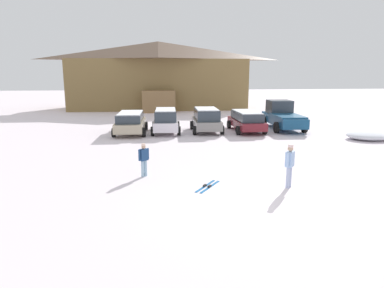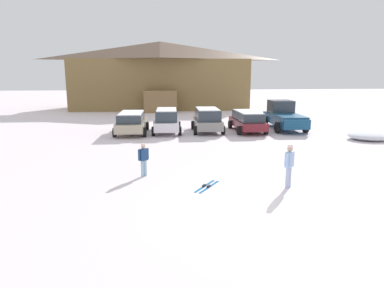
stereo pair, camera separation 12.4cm
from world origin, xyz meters
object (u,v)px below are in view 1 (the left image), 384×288
Objects in this scene: parked_white_suv at (166,120)px; pickup_truck at (282,116)px; parked_maroon_van at (246,120)px; skier_adult_in_blue_parka at (290,163)px; ski_lodge at (159,75)px; plowed_snow_pile at (369,135)px; skier_teen_in_navy_coat at (144,158)px; parked_beige_suv at (131,122)px; parked_grey_wagon at (206,119)px; pair_of_skis at (208,186)px.

pickup_truck reaches higher than parked_white_suv.
parked_maroon_van is 2.81× the size of skier_adult_in_blue_parka.
plowed_snow_pile is at bearing -59.20° from ski_lodge.
skier_adult_in_blue_parka is 1.19× the size of skier_teen_in_navy_coat.
plowed_snow_pile is (8.95, 8.68, -0.68)m from skier_adult_in_blue_parka.
pickup_truck reaches higher than parked_maroon_van.
ski_lodge is 12.86× the size of skier_adult_in_blue_parka.
parked_grey_wagon is (5.52, 0.16, 0.09)m from parked_beige_suv.
parked_grey_wagon reaches higher than plowed_snow_pile.
pickup_truck reaches higher than pair_of_skis.
parked_beige_suv is 0.82× the size of pickup_truck.
ski_lodge is 15.25× the size of skier_teen_in_navy_coat.
parked_beige_suv reaches higher than parked_maroon_van.
skier_adult_in_blue_parka is 5.87m from skier_teen_in_navy_coat.
skier_teen_in_navy_coat is at bearing -83.42° from parked_beige_suv.
parked_grey_wagon is at bearing -172.29° from pickup_truck.
ski_lodge is 4.96× the size of parked_white_suv.
parked_grey_wagon reaches higher than parked_maroon_van.
parked_maroon_van is at bearing -163.22° from pickup_truck.
parked_grey_wagon is 11.00m from plowed_snow_pile.
parked_grey_wagon is 12.89m from skier_adult_in_blue_parka.
pair_of_skis is (-4.84, -12.33, -0.81)m from parked_maroon_van.
parked_maroon_van is (5.99, -0.13, -0.09)m from parked_white_suv.
parked_beige_suv is 3.16× the size of pair_of_skis.
parked_white_suv is 9.16m from pickup_truck.
plowed_snow_pile is at bearing -14.28° from parked_beige_suv.
plowed_snow_pile is at bearing -29.38° from parked_maroon_van.
parked_beige_suv is 8.52m from parked_maroon_van.
pickup_truck is at bearing -61.85° from ski_lodge.
parked_grey_wagon is at bearing 81.56° from pair_of_skis.
parked_beige_suv is (-2.34, -18.40, -3.22)m from ski_lodge.
skier_adult_in_blue_parka reaches higher than parked_maroon_van.
pair_of_skis is at bearing -121.01° from pickup_truck.
parked_white_suv is (0.19, -18.22, -3.14)m from ski_lodge.
parked_grey_wagon reaches higher than parked_beige_suv.
parked_white_suv reaches higher than parked_beige_suv.
parked_grey_wagon is (3.18, -18.24, -3.13)m from ski_lodge.
ski_lodge is at bearing 98.05° from skier_adult_in_blue_parka.
pair_of_skis is at bearing -98.44° from parked_grey_wagon.
parked_beige_suv is at bearing -179.71° from parked_maroon_van.
parked_maroon_van is at bearing 150.62° from plowed_snow_pile.
parked_white_suv is (2.52, 0.18, 0.08)m from parked_beige_suv.
skier_adult_in_blue_parka is at bearing -71.88° from parked_white_suv.
parked_grey_wagon is 6.19m from pickup_truck.
parked_grey_wagon is 2.91× the size of skier_teen_in_navy_coat.
ski_lodge is 18.78m from parked_grey_wagon.
ski_lodge is 30.98m from pair_of_skis.
skier_adult_in_blue_parka is at bearing -109.81° from pickup_truck.
parked_white_suv is at bearing -174.93° from pickup_truck.
parked_white_suv is 1.06× the size of parked_grey_wagon.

